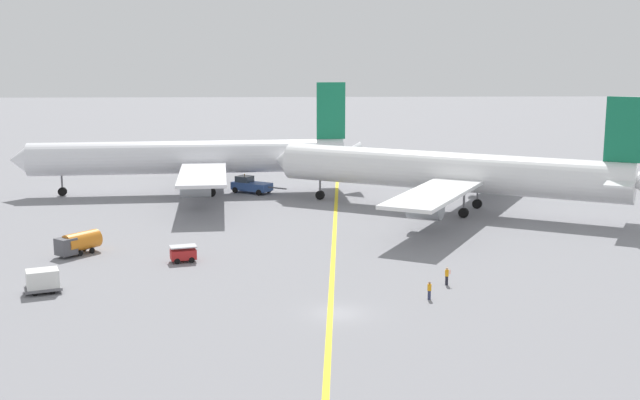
{
  "coord_description": "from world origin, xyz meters",
  "views": [
    {
      "loc": [
        -3.84,
        -64.42,
        21.93
      ],
      "look_at": [
        -0.49,
        29.99,
        4.0
      ],
      "focal_mm": 45.22,
      "sensor_mm": 36.0,
      "label": 1
    }
  ],
  "objects_px": {
    "airliner_being_pushed": "(451,172)",
    "gse_baggage_cart_near_cluster": "(183,254)",
    "airliner_at_gate_left": "(193,158)",
    "gse_container_dolly_flat": "(43,280)",
    "ground_crew_ramp_agent_by_cones": "(429,290)",
    "ground_crew_marshaller_foreground": "(447,276)",
    "gse_fuel_bowser_stubby": "(78,243)",
    "pushback_tug": "(251,185)"
  },
  "relations": [
    {
      "from": "pushback_tug",
      "to": "ground_crew_ramp_agent_by_cones",
      "type": "relative_size",
      "value": 5.32
    },
    {
      "from": "airliner_at_gate_left",
      "to": "gse_baggage_cart_near_cluster",
      "type": "bearing_deg",
      "value": -84.71
    },
    {
      "from": "airliner_being_pushed",
      "to": "ground_crew_ramp_agent_by_cones",
      "type": "bearing_deg",
      "value": -103.64
    },
    {
      "from": "ground_crew_ramp_agent_by_cones",
      "to": "airliner_being_pushed",
      "type": "bearing_deg",
      "value": 76.36
    },
    {
      "from": "airliner_being_pushed",
      "to": "gse_baggage_cart_near_cluster",
      "type": "bearing_deg",
      "value": -142.44
    },
    {
      "from": "pushback_tug",
      "to": "ground_crew_ramp_agent_by_cones",
      "type": "height_order",
      "value": "pushback_tug"
    },
    {
      "from": "gse_baggage_cart_near_cluster",
      "to": "ground_crew_ramp_agent_by_cones",
      "type": "height_order",
      "value": "gse_baggage_cart_near_cluster"
    },
    {
      "from": "gse_container_dolly_flat",
      "to": "ground_crew_marshaller_foreground",
      "type": "distance_m",
      "value": 37.15
    },
    {
      "from": "gse_fuel_bowser_stubby",
      "to": "airliner_being_pushed",
      "type": "bearing_deg",
      "value": 26.15
    },
    {
      "from": "gse_baggage_cart_near_cluster",
      "to": "ground_crew_ramp_agent_by_cones",
      "type": "bearing_deg",
      "value": -30.09
    },
    {
      "from": "gse_container_dolly_flat",
      "to": "ground_crew_marshaller_foreground",
      "type": "height_order",
      "value": "gse_container_dolly_flat"
    },
    {
      "from": "airliner_being_pushed",
      "to": "gse_fuel_bowser_stubby",
      "type": "relative_size",
      "value": 9.88
    },
    {
      "from": "gse_container_dolly_flat",
      "to": "airliner_being_pushed",
      "type": "bearing_deg",
      "value": 38.86
    },
    {
      "from": "airliner_at_gate_left",
      "to": "pushback_tug",
      "type": "xyz_separation_m",
      "value": [
        8.76,
        -0.06,
        -4.26
      ]
    },
    {
      "from": "ground_crew_marshaller_foreground",
      "to": "airliner_at_gate_left",
      "type": "bearing_deg",
      "value": 120.78
    },
    {
      "from": "gse_container_dolly_flat",
      "to": "gse_baggage_cart_near_cluster",
      "type": "xyz_separation_m",
      "value": [
        11.33,
        10.33,
        -0.31
      ]
    },
    {
      "from": "airliner_at_gate_left",
      "to": "gse_container_dolly_flat",
      "type": "bearing_deg",
      "value": -98.52
    },
    {
      "from": "ground_crew_marshaller_foreground",
      "to": "gse_container_dolly_flat",
      "type": "bearing_deg",
      "value": -178.29
    },
    {
      "from": "gse_container_dolly_flat",
      "to": "ground_crew_ramp_agent_by_cones",
      "type": "distance_m",
      "value": 34.9
    },
    {
      "from": "gse_fuel_bowser_stubby",
      "to": "ground_crew_marshaller_foreground",
      "type": "height_order",
      "value": "gse_fuel_bowser_stubby"
    },
    {
      "from": "airliner_at_gate_left",
      "to": "ground_crew_ramp_agent_by_cones",
      "type": "bearing_deg",
      "value": -63.28
    },
    {
      "from": "ground_crew_ramp_agent_by_cones",
      "to": "gse_fuel_bowser_stubby",
      "type": "bearing_deg",
      "value": 154.25
    },
    {
      "from": "airliner_being_pushed",
      "to": "gse_baggage_cart_near_cluster",
      "type": "relative_size",
      "value": 16.08
    },
    {
      "from": "airliner_at_gate_left",
      "to": "gse_fuel_bowser_stubby",
      "type": "xyz_separation_m",
      "value": [
        -7.97,
        -37.0,
        -4.12
      ]
    },
    {
      "from": "gse_container_dolly_flat",
      "to": "ground_crew_ramp_agent_by_cones",
      "type": "xyz_separation_m",
      "value": [
        34.75,
        -3.23,
        -0.33
      ]
    },
    {
      "from": "pushback_tug",
      "to": "gse_container_dolly_flat",
      "type": "xyz_separation_m",
      "value": [
        -16.35,
        -50.65,
        -0.02
      ]
    },
    {
      "from": "gse_fuel_bowser_stubby",
      "to": "pushback_tug",
      "type": "bearing_deg",
      "value": 65.63
    },
    {
      "from": "gse_container_dolly_flat",
      "to": "ground_crew_marshaller_foreground",
      "type": "xyz_separation_m",
      "value": [
        37.13,
        1.11,
        -0.28
      ]
    },
    {
      "from": "ground_crew_marshaller_foreground",
      "to": "ground_crew_ramp_agent_by_cones",
      "type": "xyz_separation_m",
      "value": [
        -2.38,
        -4.34,
        -0.05
      ]
    },
    {
      "from": "gse_container_dolly_flat",
      "to": "ground_crew_ramp_agent_by_cones",
      "type": "height_order",
      "value": "gse_container_dolly_flat"
    },
    {
      "from": "ground_crew_ramp_agent_by_cones",
      "to": "pushback_tug",
      "type": "bearing_deg",
      "value": 108.85
    },
    {
      "from": "airliner_at_gate_left",
      "to": "pushback_tug",
      "type": "distance_m",
      "value": 9.74
    },
    {
      "from": "airliner_being_pushed",
      "to": "ground_crew_marshaller_foreground",
      "type": "xyz_separation_m",
      "value": [
        -7.03,
        -34.47,
        -4.45
      ]
    },
    {
      "from": "gse_fuel_bowser_stubby",
      "to": "ground_crew_marshaller_foreground",
      "type": "bearing_deg",
      "value": -18.57
    },
    {
      "from": "airliner_at_gate_left",
      "to": "gse_container_dolly_flat",
      "type": "distance_m",
      "value": 51.45
    },
    {
      "from": "airliner_at_gate_left",
      "to": "pushback_tug",
      "type": "bearing_deg",
      "value": -0.38
    },
    {
      "from": "airliner_being_pushed",
      "to": "gse_container_dolly_flat",
      "type": "bearing_deg",
      "value": -141.14
    },
    {
      "from": "gse_container_dolly_flat",
      "to": "ground_crew_ramp_agent_by_cones",
      "type": "bearing_deg",
      "value": -5.31
    },
    {
      "from": "airliner_being_pushed",
      "to": "ground_crew_ramp_agent_by_cones",
      "type": "relative_size",
      "value": 30.22
    },
    {
      "from": "gse_fuel_bowser_stubby",
      "to": "ground_crew_ramp_agent_by_cones",
      "type": "xyz_separation_m",
      "value": [
        35.12,
        -16.94,
        -0.49
      ]
    },
    {
      "from": "ground_crew_marshaller_foreground",
      "to": "ground_crew_ramp_agent_by_cones",
      "type": "relative_size",
      "value": 1.05
    },
    {
      "from": "gse_fuel_bowser_stubby",
      "to": "ground_crew_ramp_agent_by_cones",
      "type": "relative_size",
      "value": 3.06
    }
  ]
}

